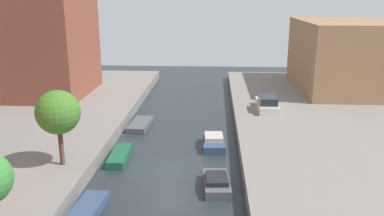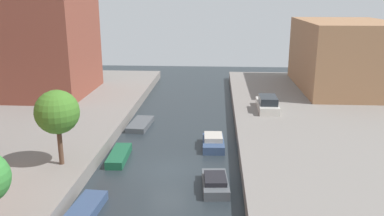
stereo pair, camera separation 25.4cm
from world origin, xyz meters
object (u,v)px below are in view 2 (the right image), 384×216
Objects in this scene: parked_car at (267,104)px; moored_boat_left_2 at (82,213)px; moored_boat_left_3 at (119,156)px; moored_boat_right_3 at (213,142)px; street_tree_2 at (57,112)px; moored_boat_right_2 at (215,183)px; moored_boat_left_4 at (140,124)px; low_block_right at (344,55)px.

parked_car is 22.17m from moored_boat_left_2.
moored_boat_right_3 reaches higher than moored_boat_left_3.
street_tree_2 is 1.07× the size of parked_car.
moored_boat_left_3 is 8.25m from moored_boat_right_2.
moored_boat_left_3 is 1.15× the size of moored_boat_right_3.
moored_boat_left_3 is 7.48m from moored_boat_right_3.
moored_boat_left_3 is at bearing 47.59° from street_tree_2.
moored_boat_left_4 is at bearing 120.56° from moored_boat_right_2.
low_block_right is 14.50m from parked_car.
parked_car reaches higher than moored_boat_left_3.
street_tree_2 is at bearing -136.10° from low_block_right.
low_block_right is at bearing 52.60° from moored_boat_left_2.
moored_boat_left_3 reaches higher than moored_boat_left_4.
street_tree_2 reaches higher than moored_boat_left_3.
moored_boat_right_2 is (7.20, 3.88, 0.11)m from moored_boat_left_2.
low_block_right is 29.17m from moored_boat_right_2.
moored_boat_left_3 is at bearing -91.03° from moored_boat_left_4.
street_tree_2 is at bearing 121.22° from moored_boat_left_2.
moored_boat_left_2 is (-12.07, -18.55, -1.32)m from parked_car.
street_tree_2 reaches higher than moored_boat_left_2.
parked_car is 12.26m from moored_boat_left_4.
moored_boat_right_3 is at bearing 57.46° from moored_boat_left_2.
parked_car is 1.10× the size of moored_boat_left_4.
moored_boat_right_3 is (6.98, 10.94, 0.16)m from moored_boat_left_2.
moored_boat_left_4 is (0.22, 15.70, -0.03)m from moored_boat_left_2.
street_tree_2 is 7.04m from moored_boat_left_2.
street_tree_2 is at bearing 174.87° from moored_boat_right_2.
moored_boat_left_3 is at bearing -157.27° from moored_boat_right_3.
moored_boat_left_2 is 8.05m from moored_boat_left_3.
moored_boat_right_3 reaches higher than moored_boat_left_2.
moored_boat_right_2 is 7.07m from moored_boat_right_3.
moored_boat_left_2 reaches higher than moored_boat_left_4.
moored_boat_left_4 is at bearing -149.15° from low_block_right.
moored_boat_left_2 is at bearing -58.78° from street_tree_2.
moored_boat_right_3 is (6.76, -4.76, 0.19)m from moored_boat_left_4.
moored_boat_left_2 is 12.98m from moored_boat_right_3.
moored_boat_right_3 is (6.90, 2.89, 0.14)m from moored_boat_left_3.
street_tree_2 is (-24.81, -23.87, -0.40)m from low_block_right.
parked_car reaches higher than moored_boat_left_2.
moored_boat_left_4 is (0.14, 7.65, -0.05)m from moored_boat_left_3.
street_tree_2 is 1.26× the size of moored_boat_left_3.
street_tree_2 reaches higher than moored_boat_left_4.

